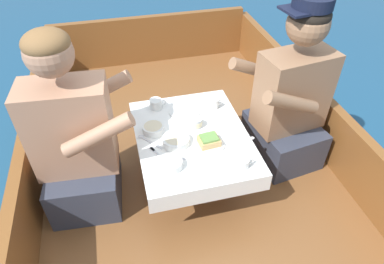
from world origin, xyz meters
name	(u,v)px	position (x,y,z in m)	size (l,w,h in m)	color
ground_plane	(193,210)	(0.00, 0.00, 0.00)	(60.00, 60.00, 0.00)	navy
boat_deck	(193,196)	(0.00, 0.00, 0.15)	(1.85, 3.20, 0.30)	brown
gunwale_port	(28,188)	(-0.90, 0.00, 0.48)	(0.06, 3.20, 0.37)	brown
gunwale_starboard	(332,134)	(0.90, 0.00, 0.48)	(0.06, 3.20, 0.37)	brown
bow_coaming	(151,39)	(0.00, 1.57, 0.51)	(1.73, 0.06, 0.42)	brown
cockpit_table	(192,140)	(0.00, 0.02, 0.61)	(0.61, 0.78, 0.35)	#B2B2B7
person_port	(76,143)	(-0.60, 0.03, 0.71)	(0.55, 0.47, 1.01)	#333847
person_starboard	(290,101)	(0.60, 0.08, 0.72)	(0.56, 0.50, 1.03)	#333847
plate_sandwich	(209,144)	(0.07, -0.08, 0.65)	(0.17, 0.17, 0.01)	white
plate_bread	(185,111)	(0.01, 0.24, 0.65)	(0.19, 0.19, 0.01)	white
sandwich	(209,140)	(0.07, -0.08, 0.68)	(0.11, 0.10, 0.05)	tan
bowl_port_near	(153,128)	(-0.20, 0.10, 0.67)	(0.12, 0.12, 0.04)	white
bowl_starboard_near	(176,140)	(-0.10, -0.03, 0.67)	(0.14, 0.14, 0.04)	white
bowl_center_far	(170,164)	(-0.16, -0.19, 0.67)	(0.12, 0.12, 0.04)	white
coffee_cup_port	(156,104)	(-0.15, 0.32, 0.68)	(0.10, 0.07, 0.06)	white
coffee_cup_starboard	(243,162)	(0.18, -0.27, 0.67)	(0.09, 0.07, 0.05)	white
coffee_cup_center	(214,103)	(0.19, 0.24, 0.68)	(0.09, 0.06, 0.06)	white
tin_can	(196,123)	(0.04, 0.09, 0.67)	(0.07, 0.07, 0.05)	silver
utensil_knife_port	(211,131)	(0.11, 0.03, 0.65)	(0.17, 0.02, 0.00)	silver
utensil_fork_port	(195,156)	(-0.03, -0.14, 0.65)	(0.17, 0.04, 0.00)	silver
utensil_spoon_center	(247,142)	(0.27, -0.11, 0.65)	(0.15, 0.11, 0.01)	silver
utensil_fork_starboard	(158,154)	(-0.21, -0.09, 0.65)	(0.09, 0.16, 0.00)	silver
utensil_spoon_port	(147,140)	(-0.25, 0.04, 0.65)	(0.12, 0.14, 0.01)	silver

